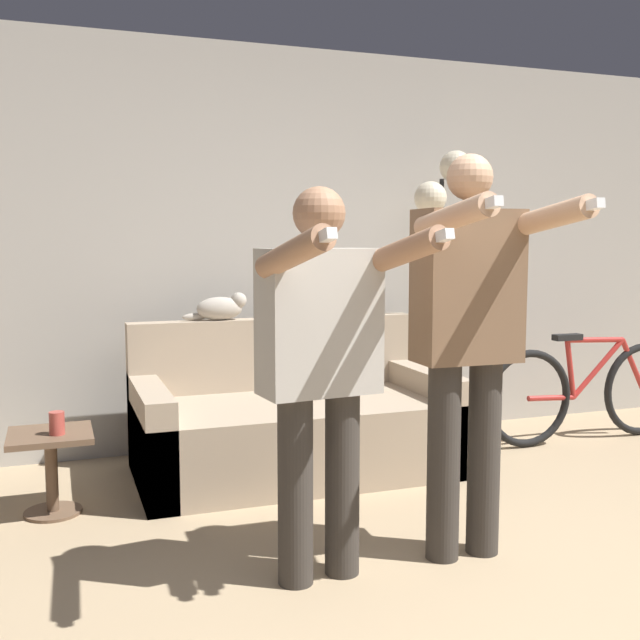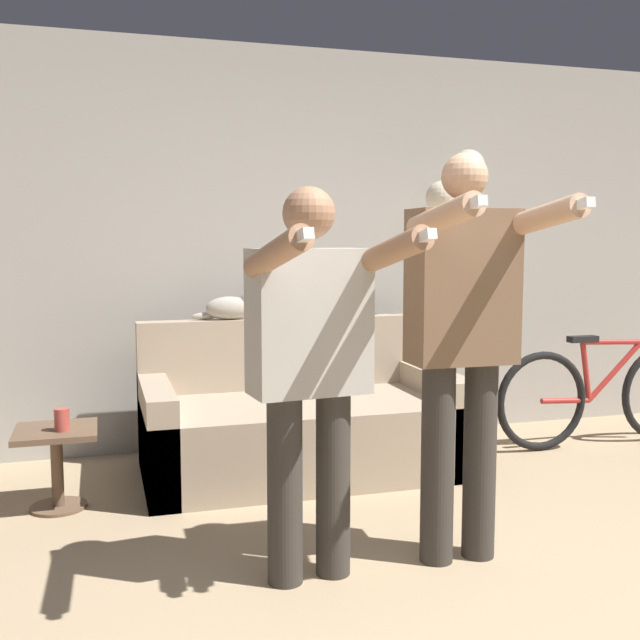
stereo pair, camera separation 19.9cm
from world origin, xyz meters
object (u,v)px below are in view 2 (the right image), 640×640
Objects in this scene: person_left at (311,356)px; floor_lamp at (454,218)px; cat at (231,307)px; cup at (62,420)px; bicycle at (604,394)px; couch at (300,425)px; person_right at (464,330)px; side_table at (57,452)px.

person_left is 2.23m from floor_lamp.
cat is 1.27m from cup.
bicycle is at bearing 4.75° from cup.
person_right is (0.33, -1.40, 0.71)m from couch.
side_table is at bearing 121.64° from cup.
couch reaches higher than bicycle.
couch is 0.84m from cat.
cat is 0.95× the size of side_table.
cat reaches higher than cup.
floor_lamp is 1.54m from bicycle.
person_left is 0.98× the size of bicycle.
floor_lamp is at bearing 12.58° from cup.
person_left is 3.98× the size of cat.
person_right reaches higher than side_table.
cup is at bearing -58.36° from side_table.
cat is (-0.67, 1.76, -0.04)m from person_right.
person_right is at bearing -34.32° from side_table.
floor_lamp is 17.08× the size of cup.
person_right is 0.88× the size of floor_lamp.
person_left is 1.52m from cup.
person_left reaches higher than side_table.
person_left is at bearing -47.91° from cup.
person_left is at bearing -178.92° from person_right.
cup is (-0.97, -0.68, -0.48)m from cat.
person_left is 0.66m from person_right.
person_right reaches higher than cat.
cat is 0.20× the size of floor_lamp.
side_table is 0.26× the size of bicycle.
side_table is (-1.67, 1.14, -0.69)m from person_right.
side_table is (-1.00, -0.62, -0.65)m from cat.
cup is (-1.31, -0.32, 0.19)m from couch.
couch is 1.57m from person_left.
cat is at bearing 133.44° from couch.
person_right is 2.13m from side_table.
floor_lamp is 1.22× the size of bicycle.
cat is 1.35m from side_table.
person_left is 1.64m from side_table.
side_table is 0.19m from cup.
couch is 4.40× the size of side_table.
couch reaches higher than cup.
person_left reaches higher than cat.
person_left is at bearing -150.39° from bicycle.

